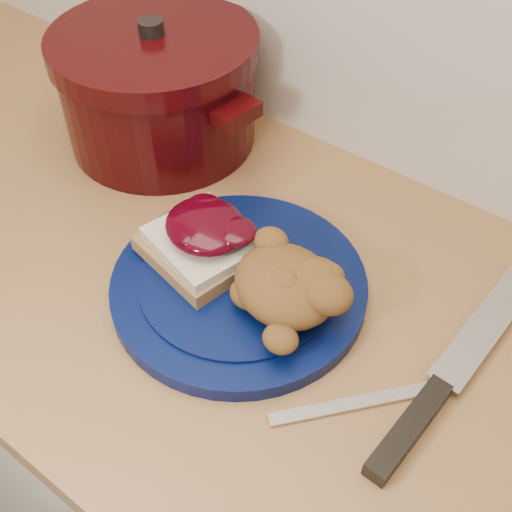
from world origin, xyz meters
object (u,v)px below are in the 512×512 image
Objects in this scene: butter_knife at (358,402)px; pepper_grinder at (146,99)px; plate at (239,286)px; chef_knife at (433,397)px; dutch_oven at (158,88)px.

pepper_grinder is (-0.50, 0.22, 0.05)m from butter_knife.
plate is 0.20m from butter_knife.
pepper_grinder is (-0.56, 0.17, 0.05)m from chef_knife.
pepper_grinder reaches higher than plate.
chef_knife is 1.85× the size of butter_knife.
pepper_grinder is at bearing 76.31° from chef_knife.
pepper_grinder reaches higher than butter_knife.
butter_knife is at bearing -23.56° from pepper_grinder.
plate is 0.34m from dutch_oven.
dutch_oven is 0.04m from pepper_grinder.
chef_knife is at bearing 0.38° from plate.
plate is at bearing -29.04° from pepper_grinder.
plate is 0.25m from chef_knife.
pepper_grinder is at bearing -173.96° from dutch_oven.
butter_knife is 0.54× the size of dutch_oven.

